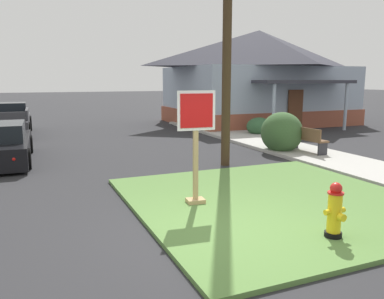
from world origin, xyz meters
name	(u,v)px	position (x,y,z in m)	size (l,w,h in m)	color
ground_plane	(221,237)	(0.00, 0.00, 0.00)	(160.00, 160.00, 0.00)	#2B2B2D
grass_corner_patch	(274,200)	(1.87, 1.21, 0.04)	(5.81, 5.95, 0.08)	#567F3D
sidewalk_strip	(289,149)	(5.98, 6.19, 0.06)	(2.20, 19.92, 0.12)	#B2AFA8
fire_hydrant	(335,211)	(1.57, -0.87, 0.50)	(0.38, 0.34, 0.90)	black
stop_sign	(196,148)	(0.24, 1.60, 1.22)	(0.78, 0.31, 2.28)	tan
manhole_cover	(124,182)	(-0.69, 4.03, 0.01)	(0.70, 0.70, 0.02)	black
parked_sedan_black	(0,145)	(-3.66, 7.99, 0.54)	(1.94, 4.51, 1.25)	black
pickup_truck_charcoal	(7,122)	(-3.70, 14.52, 0.62)	(2.19, 5.33, 1.48)	#38383D
street_bench	(306,138)	(5.94, 5.20, 0.59)	(0.44, 1.62, 0.85)	brown
corner_house	(258,76)	(9.99, 14.72, 2.77)	(10.20, 8.82, 5.39)	brown
shrub_near_porch	(259,127)	(7.05, 9.89, 0.42)	(1.17, 1.17, 0.84)	#315A36
shrub_by_curb	(282,132)	(5.44, 5.92, 0.72)	(1.47, 1.47, 1.44)	#3C5F32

